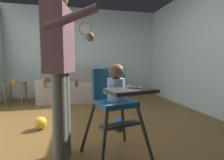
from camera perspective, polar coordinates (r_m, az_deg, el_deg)
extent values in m
cube|color=brown|center=(2.61, -5.14, -17.47)|extent=(5.88, 6.89, 0.10)
cube|color=silver|center=(5.07, -9.17, 8.97)|extent=(5.08, 0.06, 2.54)
cube|color=silver|center=(3.65, 30.58, 9.54)|extent=(0.06, 5.89, 2.54)
cube|color=gray|center=(4.54, -11.90, -4.25)|extent=(1.86, 0.84, 0.40)
cube|color=gray|center=(4.82, -12.04, 1.47)|extent=(1.86, 0.22, 0.46)
cube|color=gray|center=(4.57, -22.54, -0.70)|extent=(0.20, 0.84, 0.20)
cube|color=gray|center=(4.58, -1.44, -0.25)|extent=(0.20, 0.84, 0.20)
cube|color=gray|center=(4.47, -17.02, -1.23)|extent=(0.72, 0.60, 0.11)
cube|color=gray|center=(4.47, -6.91, -1.01)|extent=(0.72, 0.60, 0.11)
cube|color=#4C6B47|center=(4.73, -4.40, 1.14)|extent=(0.35, 0.17, 0.34)
cylinder|color=#333734|center=(1.53, -2.93, -21.44)|extent=(0.14, 0.19, 0.57)
cylinder|color=#333734|center=(1.73, 11.38, -18.19)|extent=(0.19, 0.14, 0.57)
cylinder|color=#333734|center=(1.91, -8.26, -15.80)|extent=(0.19, 0.14, 0.57)
cylinder|color=#333734|center=(2.07, 3.80, -13.98)|extent=(0.14, 0.19, 0.57)
cube|color=#27668F|center=(1.70, 1.03, -7.68)|extent=(0.43, 0.43, 0.05)
cube|color=#27668F|center=(1.80, -1.11, -1.00)|extent=(0.37, 0.15, 0.32)
cube|color=#333734|center=(1.42, 6.33, -3.59)|extent=(0.45, 0.34, 0.03)
cube|color=#333734|center=(1.66, 2.75, -15.01)|extent=(0.41, 0.19, 0.02)
cylinder|color=#A8C3E9|center=(1.65, 1.35, -3.27)|extent=(0.20, 0.20, 0.22)
sphere|color=brown|center=(1.63, 1.53, 2.87)|extent=(0.15, 0.15, 0.15)
cylinder|color=#A8C3E9|center=(1.57, -1.40, -3.33)|extent=(0.08, 0.15, 0.10)
cylinder|color=#A8C3E9|center=(1.67, 5.20, -2.83)|extent=(0.08, 0.15, 0.10)
cylinder|color=#CC384C|center=(1.43, 7.58, -2.64)|extent=(0.10, 0.10, 0.01)
cube|color=white|center=(1.41, 9.77, -2.49)|extent=(0.03, 0.03, 0.02)
cylinder|color=#616359|center=(1.77, -17.34, -12.14)|extent=(0.14, 0.14, 0.88)
cylinder|color=#616359|center=(1.88, -16.13, -11.06)|extent=(0.14, 0.14, 0.88)
cube|color=brown|center=(1.76, -17.43, 12.55)|extent=(0.29, 0.44, 0.62)
cylinder|color=brown|center=(1.57, -13.73, 19.84)|extent=(0.48, 0.19, 0.23)
sphere|color=#997051|center=(1.51, -7.58, 14.35)|extent=(0.08, 0.08, 0.08)
cylinder|color=brown|center=(1.98, -15.13, 11.80)|extent=(0.07, 0.07, 0.56)
sphere|color=gold|center=(2.78, -23.13, -13.25)|extent=(0.19, 0.19, 0.19)
sphere|color=#284CB7|center=(2.54, 2.44, -14.67)|extent=(0.18, 0.18, 0.18)
cube|color=brown|center=(4.50, -29.96, -1.00)|extent=(0.40, 0.40, 0.02)
cylinder|color=brown|center=(4.43, -32.56, -4.63)|extent=(0.04, 0.04, 0.50)
cylinder|color=brown|center=(4.32, -28.31, -4.65)|extent=(0.04, 0.04, 0.50)
cylinder|color=brown|center=(4.74, -31.15, -3.92)|extent=(0.04, 0.04, 0.50)
cylinder|color=brown|center=(4.64, -27.17, -3.92)|extent=(0.04, 0.04, 0.50)
cylinder|color=gold|center=(4.50, -30.48, -0.25)|extent=(0.07, 0.07, 0.10)
cylinder|color=white|center=(5.11, -9.11, 16.77)|extent=(0.31, 0.03, 0.31)
cylinder|color=black|center=(5.12, -9.12, 16.73)|extent=(0.34, 0.02, 0.34)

